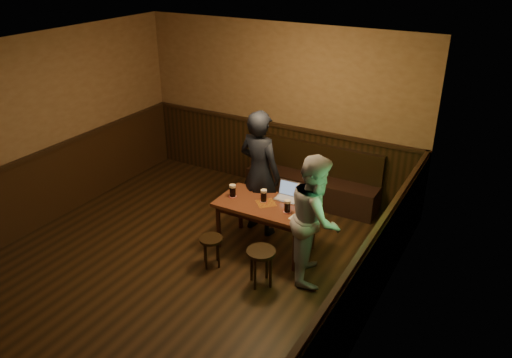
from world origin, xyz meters
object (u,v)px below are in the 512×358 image
object	(u,v)px
stool_right	(261,257)
pint_mid	(264,196)
pub_table	(266,209)
laptop	(288,194)
pint_right	(287,206)
stool_left	(211,243)
bench	(313,184)
pint_left	(233,191)
person_suit	(260,173)
person_grey	(315,218)

from	to	relation	value
stool_right	pint_mid	distance (m)	0.97
pub_table	laptop	xyz separation A→B (m)	(0.19, 0.28, 0.15)
pint_right	laptop	world-z (taller)	laptop
pint_right	stool_left	bearing A→B (deg)	-140.32
bench	pint_mid	bearing A→B (deg)	-91.92
bench	laptop	bearing A→B (deg)	-81.92
stool_left	pint_left	xyz separation A→B (m)	(-0.07, 0.67, 0.46)
stool_left	pint_mid	bearing A→B (deg)	63.83
bench	stool_left	xyz separation A→B (m)	(-0.42, -2.34, 0.02)
person_suit	stool_left	bearing A→B (deg)	93.65
pint_mid	person_suit	distance (m)	0.46
stool_right	pint_right	xyz separation A→B (m)	(0.01, 0.68, 0.40)
stool_left	laptop	world-z (taller)	laptop
person_suit	person_grey	world-z (taller)	person_suit
stool_left	pint_mid	world-z (taller)	pint_mid
stool_right	person_grey	xyz separation A→B (m)	(0.48, 0.51, 0.44)
stool_left	laptop	distance (m)	1.25
person_grey	stool_left	bearing A→B (deg)	89.33
pint_left	pint_right	world-z (taller)	pint_left
pint_left	pint_mid	xyz separation A→B (m)	(0.44, 0.08, -0.00)
stool_right	person_suit	xyz separation A→B (m)	(-0.66, 1.15, 0.53)
stool_left	pint_right	distance (m)	1.11
stool_left	stool_right	xyz separation A→B (m)	(0.77, -0.04, 0.06)
pub_table	pint_mid	bearing A→B (deg)	146.19
pub_table	person_grey	size ratio (longest dim) A/B	0.80
bench	person_suit	bearing A→B (deg)	-104.22
laptop	person_grey	world-z (taller)	person_grey
pint_left	pint_mid	distance (m)	0.45
person_grey	person_suit	bearing A→B (deg)	39.30
bench	pint_mid	xyz separation A→B (m)	(-0.05, -1.59, 0.48)
person_grey	laptop	bearing A→B (deg)	28.70
pub_table	stool_right	bearing A→B (deg)	-66.10
stool_left	pint_mid	xyz separation A→B (m)	(0.37, 0.75, 0.46)
stool_right	person_grey	distance (m)	0.82
pint_mid	person_suit	world-z (taller)	person_suit
pint_left	laptop	size ratio (longest dim) A/B	0.56
bench	person_suit	size ratio (longest dim) A/B	1.18
pub_table	bench	bearing A→B (deg)	89.43
pub_table	pint_right	xyz separation A→B (m)	(0.36, -0.07, 0.18)
bench	person_grey	xyz separation A→B (m)	(0.82, -1.87, 0.52)
pub_table	person_suit	bearing A→B (deg)	128.01
pint_right	laptop	size ratio (longest dim) A/B	0.53
laptop	person_suit	xyz separation A→B (m)	(-0.50, 0.11, 0.17)
bench	stool_left	distance (m)	2.38
pub_table	stool_right	distance (m)	0.86
stool_right	pint_right	size ratio (longest dim) A/B	2.85
bench	stool_right	size ratio (longest dim) A/B	4.45
pub_table	stool_right	world-z (taller)	pub_table
stool_right	person_grey	size ratio (longest dim) A/B	0.30
pint_mid	pint_right	size ratio (longest dim) A/B	1.01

